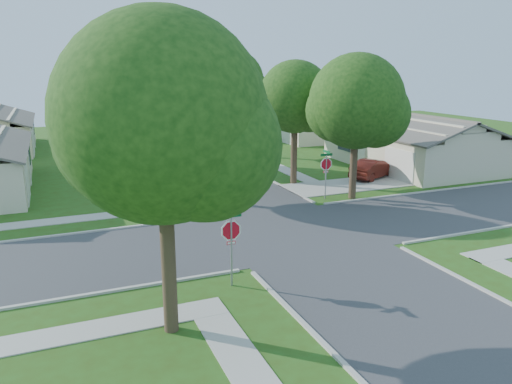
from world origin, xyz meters
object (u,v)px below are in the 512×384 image
object	(u,v)px
tree_e_mid	(234,84)
car_driveway	(373,168)
tree_w_near	(153,97)
car_curb_west	(115,126)
tree_e_far	(194,82)
tree_w_far	(106,88)
stop_sign_sw	(231,234)
tree_e_near	(296,100)
tree_w_mid	(123,83)
car_curb_east	(206,143)
stop_sign_ne	(326,166)
house_ne_far	(304,123)
tree_sw_corner	(164,128)
tree_ne_corner	(357,106)
house_ne_near	(409,147)

from	to	relation	value
tree_e_mid	car_driveway	xyz separation A→B (m)	(5.99, -12.65, -5.55)
tree_w_near	tree_e_mid	bearing A→B (deg)	51.92
tree_w_near	car_driveway	world-z (taller)	tree_w_near
tree_w_near	car_curb_west	world-z (taller)	tree_w_near
tree_e_far	tree_w_far	distance (m)	9.42
stop_sign_sw	tree_e_far	xyz separation A→B (m)	(9.45, 38.71, 3.95)
tree_e_mid	stop_sign_sw	bearing A→B (deg)	-110.20
tree_e_near	tree_e_far	world-z (taller)	tree_e_far
tree_w_mid	car_curb_east	bearing A→B (deg)	25.05
stop_sign_ne	tree_w_near	size ratio (longest dim) A/B	0.33
tree_e_far	car_curb_west	size ratio (longest dim) A/B	1.95
stop_sign_sw	house_ne_far	xyz separation A→B (m)	(20.69, 33.70, -0.51)
tree_e_near	car_driveway	xyz separation A→B (m)	(6.00, -0.65, -4.94)
tree_e_near	tree_e_mid	size ratio (longest dim) A/B	0.90
stop_sign_ne	tree_w_far	bearing A→B (deg)	107.70
tree_e_near	tree_sw_corner	distance (m)	20.12
stop_sign_ne	tree_ne_corner	size ratio (longest dim) A/B	0.34
house_ne_near	tree_e_near	bearing A→B (deg)	-169.96
tree_w_far	car_curb_west	size ratio (longest dim) A/B	1.79
tree_w_near	tree_w_far	world-z (taller)	tree_w_near
stop_sign_sw	tree_e_far	world-z (taller)	tree_e_far
house_ne_near	car_curb_west	world-z (taller)	house_ne_near
tree_w_far	car_driveway	size ratio (longest dim) A/B	1.89
stop_sign_ne	tree_e_far	bearing A→B (deg)	89.90
tree_e_far	car_driveway	xyz separation A→B (m)	(6.00, -25.65, -5.28)
tree_w_near	tree_ne_corner	bearing A→B (deg)	-23.56
tree_e_mid	house_ne_near	xyz separation A→B (m)	(11.23, -10.01, -4.74)
car_curb_east	car_curb_west	bearing A→B (deg)	116.69
tree_w_far	tree_w_mid	bearing A→B (deg)	-89.95
tree_w_near	house_ne_far	xyz separation A→B (m)	(20.64, 19.99, -4.60)
tree_ne_corner	tree_w_mid	bearing A→B (deg)	123.22
tree_e_near	tree_sw_corner	xyz separation A→B (m)	(-12.19, -16.00, 0.62)
tree_e_far	car_curb_east	xyz separation A→B (m)	(-1.55, -9.34, -5.34)
tree_e_near	car_driveway	bearing A→B (deg)	-6.15
tree_e_far	tree_ne_corner	world-z (taller)	tree_e_far
tree_e_mid	tree_sw_corner	xyz separation A→B (m)	(-12.19, -28.00, 0.01)
tree_sw_corner	car_curb_east	bearing A→B (deg)	71.43
stop_sign_ne	tree_e_near	xyz separation A→B (m)	(0.05, 4.31, 3.61)
tree_e_near	tree_w_near	xyz separation A→B (m)	(-9.40, 0.00, 0.47)
house_ne_near	tree_w_near	bearing A→B (deg)	-174.49
car_driveway	tree_sw_corner	bearing A→B (deg)	105.64
stop_sign_ne	tree_e_mid	distance (m)	16.84
tree_w_near	house_ne_near	size ratio (longest dim) A/B	0.66
stop_sign_ne	tree_e_near	distance (m)	5.62
tree_w_far	tree_ne_corner	distance (m)	31.77
tree_e_near	tree_sw_corner	size ratio (longest dim) A/B	0.87
tree_w_near	tree_ne_corner	distance (m)	12.02
stop_sign_sw	tree_w_mid	distance (m)	26.09
tree_e_far	car_driveway	size ratio (longest dim) A/B	2.05
stop_sign_ne	tree_ne_corner	bearing A→B (deg)	-16.55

